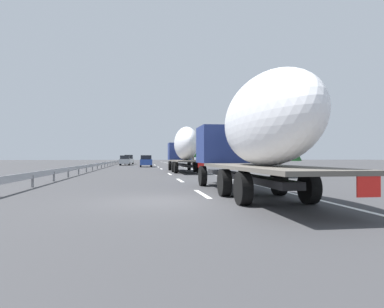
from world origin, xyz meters
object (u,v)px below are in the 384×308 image
(truck_lead, at_px, (184,147))
(car_white_van, at_px, (129,160))
(car_silver_hatch, at_px, (125,160))
(truck_trailing, at_px, (254,131))
(car_blue_sedan, at_px, (146,161))
(road_sign, at_px, (189,152))
(car_black_suv, at_px, (144,159))

(truck_lead, bearing_deg, car_white_van, 10.32)
(car_white_van, bearing_deg, car_silver_hatch, 178.07)
(truck_trailing, height_order, car_blue_sedan, truck_trailing)
(car_silver_hatch, height_order, road_sign, road_sign)
(truck_lead, distance_m, road_sign, 19.62)
(truck_lead, xyz_separation_m, car_black_suv, (58.65, 3.73, -1.57))
(car_silver_hatch, distance_m, road_sign, 13.77)
(truck_trailing, xyz_separation_m, road_sign, (40.56, -3.10, -0.14))
(car_black_suv, relative_size, car_silver_hatch, 1.00)
(car_white_van, height_order, road_sign, road_sign)
(car_white_van, distance_m, car_silver_hatch, 9.95)
(truck_lead, bearing_deg, road_sign, -9.09)
(truck_trailing, distance_m, car_blue_sedan, 39.40)
(car_silver_hatch, bearing_deg, car_blue_sedan, -160.35)
(car_black_suv, xyz_separation_m, car_silver_hatch, (-30.37, 3.56, -0.03))
(truck_trailing, xyz_separation_m, car_black_suv, (79.84, 3.73, -1.55))
(car_blue_sedan, relative_size, car_silver_hatch, 1.00)
(car_white_van, height_order, car_silver_hatch, car_white_van)
(truck_trailing, relative_size, car_blue_sedan, 3.23)
(car_white_van, bearing_deg, car_blue_sedan, -170.64)
(road_sign, bearing_deg, car_blue_sedan, 101.41)
(truck_trailing, relative_size, car_silver_hatch, 3.22)
(truck_lead, bearing_deg, truck_trailing, 180.00)
(car_silver_hatch, bearing_deg, truck_lead, -165.54)
(truck_lead, distance_m, car_blue_sedan, 18.44)
(car_blue_sedan, height_order, car_silver_hatch, car_silver_hatch)
(truck_trailing, distance_m, road_sign, 40.67)
(truck_lead, relative_size, car_blue_sedan, 3.15)
(car_black_suv, xyz_separation_m, car_white_van, (-20.42, 3.23, 0.03))
(car_black_suv, distance_m, car_silver_hatch, 30.58)
(car_blue_sedan, xyz_separation_m, road_sign, (1.36, -6.73, 1.45))
(car_white_van, bearing_deg, road_sign, -151.93)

